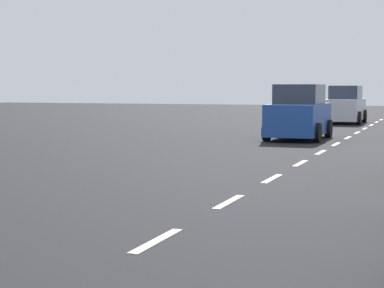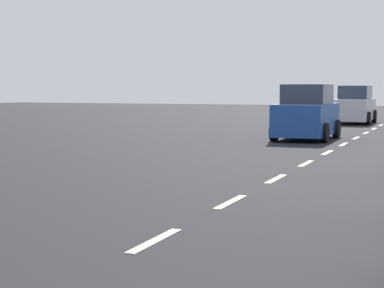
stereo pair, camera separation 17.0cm
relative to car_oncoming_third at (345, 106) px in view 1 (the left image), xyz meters
name	(u,v)px [view 1 (the left image)]	position (x,y,z in m)	size (l,w,h in m)	color
ground_plane	(337,144)	(1.49, -13.15, -0.92)	(96.00, 96.00, 0.00)	black
lane_center_line	(353,135)	(1.49, -8.95, -0.92)	(0.14, 46.40, 0.01)	silver
car_oncoming_third	(345,106)	(0.00, 0.00, 0.00)	(1.93, 4.36, 1.98)	silver
car_oncoming_second	(299,114)	(-0.11, -11.71, 0.01)	(2.00, 3.92, 2.00)	#1E4799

